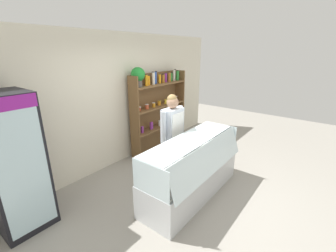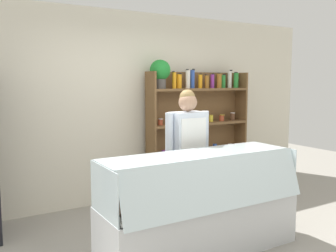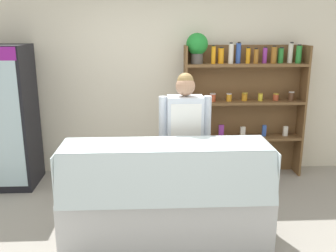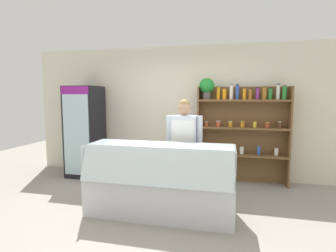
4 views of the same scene
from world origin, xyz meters
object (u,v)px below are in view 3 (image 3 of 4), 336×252
drinks_fridge (8,117)px  deli_display_case (165,211)px  shop_clerk (185,133)px  shelving_unit (237,96)px

drinks_fridge → deli_display_case: (2.02, -1.48, -0.63)m
drinks_fridge → shop_clerk: 2.44m
deli_display_case → shop_clerk: size_ratio=1.26×
drinks_fridge → shop_clerk: (2.27, -0.89, 0.01)m
drinks_fridge → shelving_unit: shelving_unit is taller
shelving_unit → deli_display_case: size_ratio=0.99×
drinks_fridge → shop_clerk: size_ratio=1.16×
drinks_fridge → shelving_unit: size_ratio=0.93×
shop_clerk → drinks_fridge: bearing=158.5°
drinks_fridge → shelving_unit: 3.13m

